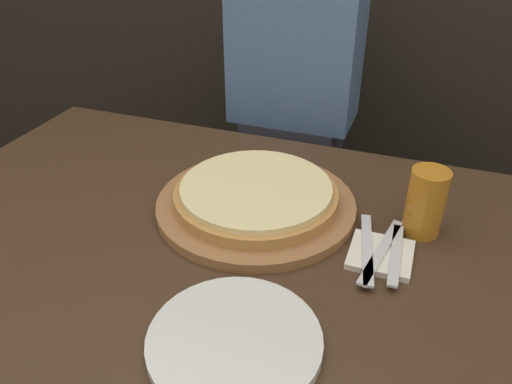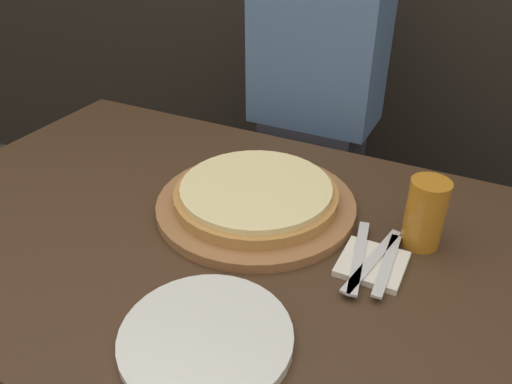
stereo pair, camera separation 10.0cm
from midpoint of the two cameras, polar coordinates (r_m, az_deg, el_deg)
The scene contains 9 objects.
dining_table at distance 1.19m, azimuth -0.06°, elevation -18.52°, with size 1.38×0.85×0.70m.
pizza_on_board at distance 1.01m, azimuth 2.84°, elevation -0.83°, with size 0.40×0.40×0.06m.
beer_glass at distance 0.95m, azimuth 21.72°, elevation -2.09°, with size 0.07×0.07×0.13m.
dinner_plate at distance 0.75m, azimuth -1.79°, elevation -16.47°, with size 0.25×0.25×0.02m.
napkin_stack at distance 0.91m, azimuth 16.28°, elevation -8.01°, with size 0.11×0.11×0.01m.
fork at distance 0.90m, azimuth 14.81°, elevation -7.19°, with size 0.05×0.20×0.00m.
dinner_knife at distance 0.90m, azimuth 16.36°, elevation -7.59°, with size 0.05×0.20×0.00m.
spoon at distance 0.90m, azimuth 17.91°, elevation -7.99°, with size 0.03×0.17×0.00m.
diner_person at distance 1.51m, azimuth 8.43°, elevation 6.13°, with size 0.34×0.20×1.28m.
Camera 2 is at (0.39, -0.66, 1.27)m, focal length 35.00 mm.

